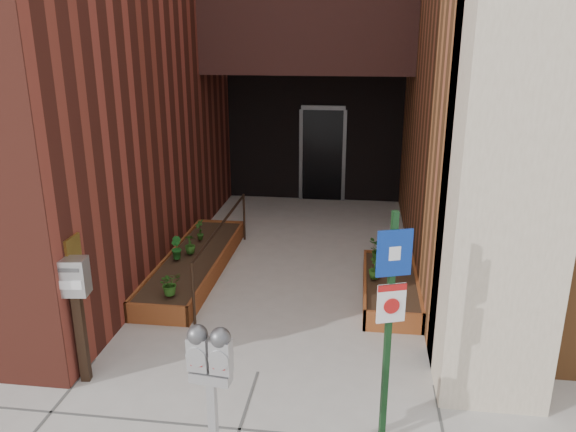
% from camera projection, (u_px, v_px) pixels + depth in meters
% --- Properties ---
extents(ground, '(80.00, 80.00, 0.00)m').
position_uv_depth(ground, '(258.00, 372.00, 6.51)').
color(ground, '#9E9991').
rests_on(ground, ground).
extents(planter_left, '(0.90, 3.60, 0.30)m').
position_uv_depth(planter_left, '(195.00, 264.00, 9.21)').
color(planter_left, maroon).
rests_on(planter_left, ground).
extents(planter_right, '(0.80, 2.20, 0.30)m').
position_uv_depth(planter_right, '(390.00, 288.00, 8.35)').
color(planter_right, maroon).
rests_on(planter_right, ground).
extents(handrail, '(0.04, 3.34, 0.90)m').
position_uv_depth(handrail, '(222.00, 232.00, 8.91)').
color(handrail, black).
rests_on(handrail, ground).
extents(parking_meter, '(0.36, 0.18, 1.60)m').
position_uv_depth(parking_meter, '(210.00, 367.00, 4.43)').
color(parking_meter, '#A6A6A9').
rests_on(parking_meter, ground).
extents(sign_post, '(0.31, 0.13, 2.33)m').
position_uv_depth(sign_post, '(390.00, 307.00, 4.98)').
color(sign_post, '#123417').
rests_on(sign_post, ground).
extents(payment_dropbox, '(0.32, 0.26, 1.48)m').
position_uv_depth(payment_dropbox, '(76.00, 294.00, 6.04)').
color(payment_dropbox, black).
rests_on(payment_dropbox, ground).
extents(shrub_left_a, '(0.42, 0.42, 0.33)m').
position_uv_depth(shrub_left_a, '(170.00, 283.00, 7.72)').
color(shrub_left_a, '#2A5F1B').
rests_on(shrub_left_a, planter_left).
extents(shrub_left_b, '(0.28, 0.28, 0.36)m').
position_uv_depth(shrub_left_b, '(176.00, 248.00, 8.96)').
color(shrub_left_b, '#1C621F').
rests_on(shrub_left_b, planter_left).
extents(shrub_left_c, '(0.21, 0.21, 0.32)m').
position_uv_depth(shrub_left_c, '(190.00, 244.00, 9.19)').
color(shrub_left_c, '#255217').
rests_on(shrub_left_c, planter_left).
extents(shrub_left_d, '(0.27, 0.27, 0.37)m').
position_uv_depth(shrub_left_d, '(200.00, 230.00, 9.78)').
color(shrub_left_d, '#225117').
rests_on(shrub_left_d, planter_left).
extents(shrub_right_a, '(0.20, 0.20, 0.31)m').
position_uv_depth(shrub_right_a, '(374.00, 268.00, 8.25)').
color(shrub_right_a, '#285518').
rests_on(shrub_right_a, planter_right).
extents(shrub_right_b, '(0.23, 0.23, 0.36)m').
position_uv_depth(shrub_right_b, '(379.00, 257.00, 8.59)').
color(shrub_right_b, '#285518').
rests_on(shrub_right_b, planter_right).
extents(shrub_right_c, '(0.42, 0.42, 0.38)m').
position_uv_depth(shrub_right_c, '(379.00, 251.00, 8.83)').
color(shrub_right_c, '#214F16').
rests_on(shrub_right_c, planter_right).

